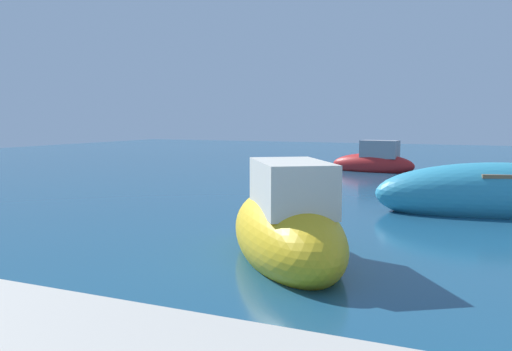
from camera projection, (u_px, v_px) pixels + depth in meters
moored_boat_4 at (500, 195)px, 12.00m from camera, size 5.55×3.00×1.44m
moored_boat_6 at (374, 162)px, 21.52m from camera, size 3.34×1.31×1.42m
moored_boat_8 at (287, 228)px, 8.15m from camera, size 3.35×3.98×1.76m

